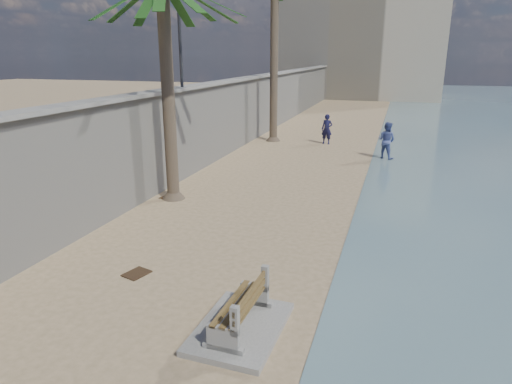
{
  "coord_description": "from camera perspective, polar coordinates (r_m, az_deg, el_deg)",
  "views": [
    {
      "loc": [
        3.12,
        -4.5,
        4.88
      ],
      "look_at": [
        -0.5,
        7.0,
        1.2
      ],
      "focal_mm": 32.0,
      "sensor_mm": 36.0,
      "label": 1
    }
  ],
  "objects": [
    {
      "name": "seawall",
      "position": [
        26.07,
        -1.29,
        10.07
      ],
      "size": [
        0.45,
        70.0,
        3.5
      ],
      "primitive_type": "cube",
      "color": "gray",
      "rests_on": "ground_plane"
    },
    {
      "name": "wall_cap",
      "position": [
        25.91,
        -1.32,
        14.02
      ],
      "size": [
        0.8,
        70.0,
        0.12
      ],
      "primitive_type": "cube",
      "color": "gray",
      "rests_on": "seawall"
    },
    {
      "name": "end_building",
      "position": [
        56.78,
        12.99,
        18.7
      ],
      "size": [
        18.0,
        12.0,
        14.0
      ],
      "primitive_type": "cube",
      "color": "#B7AA93",
      "rests_on": "ground_plane"
    },
    {
      "name": "bench_far",
      "position": [
        8.54,
        -1.99,
        -14.75
      ],
      "size": [
        1.53,
        2.19,
        0.89
      ],
      "color": "gray",
      "rests_on": "ground_plane"
    },
    {
      "name": "streetlight",
      "position": [
        18.52,
        -9.69,
        22.21
      ],
      "size": [
        0.28,
        0.28,
        5.12
      ],
      "color": "#2D2D33",
      "rests_on": "wall_cap"
    },
    {
      "name": "person_a",
      "position": [
        25.89,
        8.86,
        8.03
      ],
      "size": [
        0.73,
        0.54,
        1.9
      ],
      "primitive_type": "imported",
      "rotation": [
        0.0,
        0.0,
        -0.11
      ],
      "color": "#131334",
      "rests_on": "ground_plane"
    },
    {
      "name": "person_b",
      "position": [
        22.8,
        16.02,
        6.46
      ],
      "size": [
        1.17,
        1.07,
        1.96
      ],
      "primitive_type": "imported",
      "rotation": [
        0.0,
        0.0,
        2.7
      ],
      "color": "#475494",
      "rests_on": "ground_plane"
    },
    {
      "name": "debris_c",
      "position": [
        16.3,
        -10.76,
        -0.71
      ],
      "size": [
        0.7,
        0.61,
        0.03
      ],
      "primitive_type": "cube",
      "rotation": [
        0.0,
        0.0,
        6.03
      ],
      "color": "#382616",
      "rests_on": "ground_plane"
    },
    {
      "name": "debris_d",
      "position": [
        11.02,
        -14.7,
        -9.82
      ],
      "size": [
        0.59,
        0.67,
        0.03
      ],
      "primitive_type": "cube",
      "rotation": [
        0.0,
        0.0,
        4.43
      ],
      "color": "#382616",
      "rests_on": "ground_plane"
    }
  ]
}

